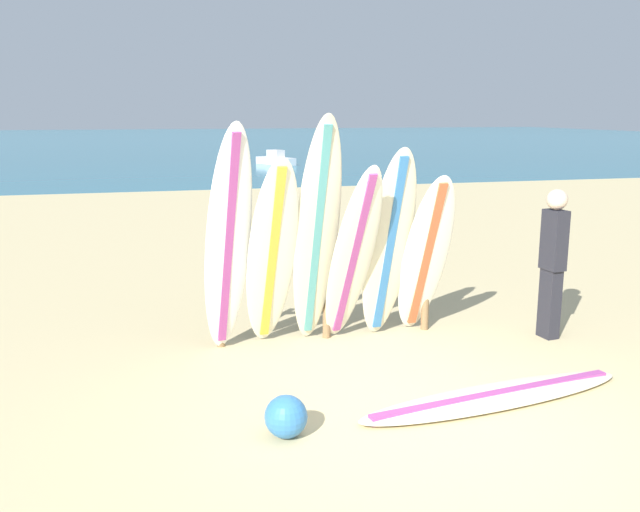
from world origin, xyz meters
name	(u,v)px	position (x,y,z in m)	size (l,w,h in m)	color
ground_plane	(440,434)	(0.00, 0.00, 0.00)	(120.00, 120.00, 0.00)	#CCB784
ocean_water	(169,140)	(0.00, 58.00, 0.00)	(120.00, 80.00, 0.01)	teal
surfboard_rack	(327,276)	(-0.28, 2.54, 0.73)	(2.52, 0.09, 1.15)	olive
surfboard_leaning_far_left	(228,243)	(-1.43, 2.13, 1.24)	(0.62, 0.91, 2.48)	white
surfboard_leaning_left	(272,256)	(-0.96, 2.21, 1.07)	(0.61, 0.98, 2.14)	silver
surfboard_leaning_center_left	(317,235)	(-0.49, 2.16, 1.28)	(0.49, 0.98, 2.55)	beige
surfboard_leaning_center	(353,257)	(-0.10, 2.11, 1.03)	(0.61, 1.08, 2.06)	silver
surfboard_leaning_center_right	(389,246)	(0.35, 2.24, 1.10)	(0.61, 0.78, 2.21)	beige
surfboard_leaning_right	(426,256)	(0.81, 2.28, 0.96)	(0.60, 0.84, 1.91)	white
surfboard_lying_on_sand	(495,396)	(0.76, 0.49, 0.03)	(2.81, 0.96, 0.08)	beige
beachgoer_standing	(553,257)	(2.20, 1.92, 0.94)	(0.23, 0.29, 1.71)	#26262D
small_boat_offshore	(276,159)	(3.97, 28.04, 0.26)	(1.68, 2.33, 0.71)	silver
beach_ball	(286,417)	(-1.22, 0.26, 0.17)	(0.35, 0.35, 0.35)	#3372B2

